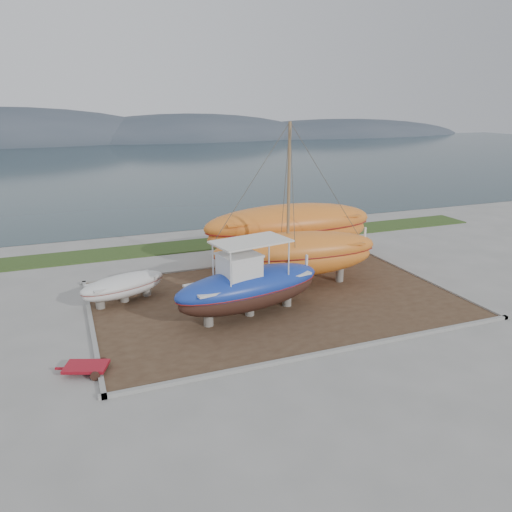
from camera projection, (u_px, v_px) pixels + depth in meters
name	position (u px, v px, depth m)	size (l,w,h in m)	color
ground	(312.00, 331.00, 22.18)	(140.00, 140.00, 0.00)	gray
dirt_patch	(276.00, 299.00, 25.73)	(18.00, 12.00, 0.06)	#422D1E
curb_frame	(276.00, 298.00, 25.72)	(18.60, 12.60, 0.15)	gray
grass_strip	(212.00, 243.00, 35.97)	(44.00, 3.00, 0.08)	#284219
sea	(121.00, 163.00, 84.51)	(260.00, 100.00, 0.04)	#1B3137
mountain_ridge	(96.00, 141.00, 133.49)	(200.00, 36.00, 20.00)	#333D49
blue_caique	(249.00, 279.00, 23.23)	(7.59, 2.37, 3.66)	#1A37A1
white_dinghy	(124.00, 289.00, 25.20)	(4.49, 1.69, 1.35)	silver
orange_sailboat	(297.00, 207.00, 26.36)	(9.20, 2.71, 8.79)	orange
orange_bare_hull	(289.00, 234.00, 31.16)	(11.02, 3.31, 3.61)	orange
red_trailer	(86.00, 369.00, 18.71)	(2.34, 1.17, 0.33)	#A71221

